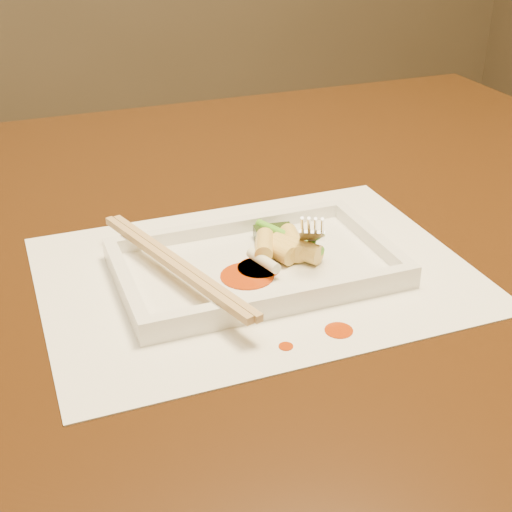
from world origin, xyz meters
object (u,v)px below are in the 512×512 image
object	(u,v)px
placemat	(256,273)
chopstick_a	(171,264)
fork	(318,176)
table	(148,317)
plate_base	(256,269)

from	to	relation	value
placemat	chopstick_a	bearing A→B (deg)	180.00
placemat	fork	distance (m)	0.11
table	plate_base	world-z (taller)	plate_base
table	chopstick_a	distance (m)	0.17
chopstick_a	table	bearing A→B (deg)	91.43
chopstick_a	fork	world-z (taller)	fork
table	plate_base	xyz separation A→B (m)	(0.08, -0.12, 0.11)
placemat	plate_base	bearing A→B (deg)	0.00
plate_base	chopstick_a	size ratio (longest dim) A/B	1.12
plate_base	fork	size ratio (longest dim) A/B	1.86
chopstick_a	fork	distance (m)	0.16
plate_base	fork	xyz separation A→B (m)	(0.07, 0.02, 0.08)
table	chopstick_a	bearing A→B (deg)	-88.57
chopstick_a	plate_base	bearing A→B (deg)	0.00
table	placemat	distance (m)	0.18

